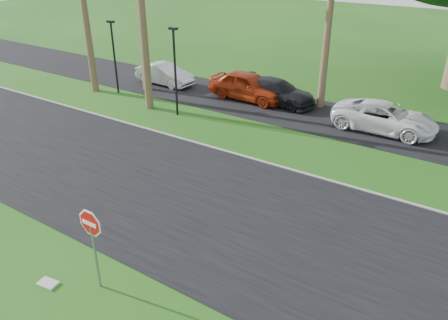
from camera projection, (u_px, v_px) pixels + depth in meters
ground at (159, 227)px, 14.52m from camera, size 120.00×120.00×0.00m
road at (194, 200)px, 16.01m from camera, size 120.00×8.00×0.02m
parking_strip at (309, 114)px, 23.84m from camera, size 120.00×5.00×0.02m
curb at (250, 158)px, 19.02m from camera, size 120.00×0.12×0.06m
stop_sign_near at (92, 234)px, 11.23m from camera, size 1.05×0.07×2.62m
streetlight_left at (114, 52)px, 26.10m from camera, size 0.45×0.25×4.34m
streetlight_right at (175, 67)px, 22.59m from camera, size 0.45×0.25×4.64m
car_silver at (165, 74)px, 28.46m from camera, size 4.13×1.59×1.34m
car_red at (248, 86)px, 25.68m from camera, size 4.87×2.07×1.64m
car_dark at (276, 92)px, 25.17m from camera, size 4.85×2.31×1.36m
car_minivan at (385, 118)px, 21.49m from camera, size 5.06×2.38×1.40m
utility_slab at (48, 283)px, 12.08m from camera, size 0.60×0.43×0.06m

